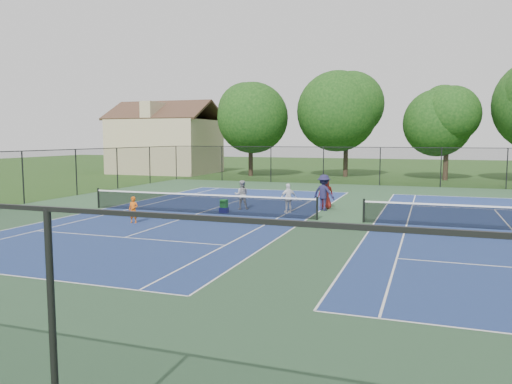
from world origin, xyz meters
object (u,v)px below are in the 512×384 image
(bystander_a, at_px, (288,198))
(ball_hopper, at_px, (224,204))
(bystander_c, at_px, (326,193))
(tree_back_c, at_px, (448,118))
(ball_crate, at_px, (224,210))
(bystander_b, at_px, (324,193))
(clapboard_house, at_px, (166,144))
(instructor, at_px, (242,195))
(tree_back_a, at_px, (251,114))
(child_player, at_px, (133,210))
(tree_back_b, at_px, (347,108))

(bystander_a, xyz_separation_m, ball_hopper, (-3.02, -1.14, -0.26))
(bystander_a, distance_m, bystander_c, 2.46)
(tree_back_c, relative_size, ball_crate, 20.19)
(bystander_b, relative_size, ball_hopper, 4.70)
(clapboard_house, bearing_deg, instructor, -52.72)
(tree_back_a, distance_m, ball_crate, 25.17)
(tree_back_a, bearing_deg, child_player, -80.71)
(tree_back_b, distance_m, child_player, 30.42)
(tree_back_b, distance_m, ball_hopper, 26.22)
(instructor, relative_size, bystander_b, 0.82)
(instructor, bearing_deg, bystander_b, 175.43)
(child_player, bearing_deg, bystander_a, 37.66)
(ball_hopper, bearing_deg, tree_back_a, 106.84)
(bystander_a, distance_m, ball_crate, 3.28)
(tree_back_a, distance_m, ball_hopper, 25.10)
(clapboard_house, xyz_separation_m, bystander_a, (20.11, -23.28, -2.35))
(tree_back_a, height_order, ball_crate, tree_back_a)
(tree_back_b, xyz_separation_m, bystander_b, (2.63, -22.95, -5.66))
(tree_back_a, relative_size, bystander_c, 5.50)
(bystander_c, xyz_separation_m, ball_hopper, (-4.50, -3.10, -0.35))
(ball_crate, bearing_deg, bystander_c, 34.53)
(tree_back_b, xyz_separation_m, child_player, (-4.50, -29.48, -6.01))
(child_player, bearing_deg, bystander_b, 37.32)
(tree_back_c, distance_m, clapboard_house, 28.10)
(ball_crate, bearing_deg, bystander_b, 28.57)
(child_player, distance_m, instructor, 6.27)
(child_player, bearing_deg, ball_crate, 52.25)
(bystander_a, bearing_deg, bystander_c, -168.60)
(child_player, bearing_deg, instructor, 56.40)
(bystander_b, bearing_deg, child_player, 63.74)
(ball_hopper, bearing_deg, instructor, 74.88)
(tree_back_a, xyz_separation_m, bystander_c, (11.59, -20.32, -5.21))
(tree_back_b, bearing_deg, tree_back_a, -167.47)
(bystander_a, height_order, bystander_b, bystander_b)
(clapboard_house, distance_m, instructor, 28.96)
(tree_back_a, distance_m, child_player, 28.37)
(clapboard_house, xyz_separation_m, bystander_c, (21.59, -21.32, -2.26))
(instructor, relative_size, ball_hopper, 3.86)
(ball_crate, bearing_deg, tree_back_c, 65.93)
(bystander_b, xyz_separation_m, ball_crate, (-4.54, -2.47, -0.79))
(child_player, bearing_deg, clapboard_house, 111.84)
(tree_back_c, height_order, child_player, tree_back_c)
(tree_back_a, bearing_deg, bystander_b, -60.97)
(tree_back_c, bearing_deg, tree_back_b, 173.66)
(bystander_c, bearing_deg, ball_crate, 17.27)
(tree_back_c, distance_m, ball_crate, 27.28)
(bystander_b, xyz_separation_m, bystander_c, (-0.04, 0.63, -0.10))
(ball_crate, distance_m, ball_hopper, 0.34)
(clapboard_house, distance_m, ball_hopper, 29.92)
(tree_back_a, height_order, instructor, tree_back_a)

